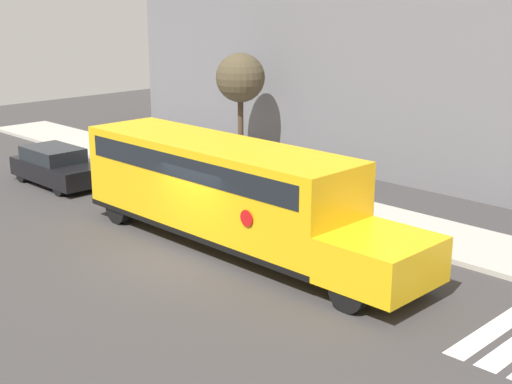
% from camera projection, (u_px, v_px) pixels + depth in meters
% --- Properties ---
extents(ground_plane, '(60.00, 60.00, 0.00)m').
position_uv_depth(ground_plane, '(181.00, 258.00, 19.95)').
color(ground_plane, '#3A3838').
extents(sidewalk_strip, '(44.00, 3.00, 0.15)m').
position_uv_depth(sidewalk_strip, '(329.00, 208.00, 24.34)').
color(sidewalk_strip, '#B2ADA3').
rests_on(sidewalk_strip, ground).
extents(building_backdrop, '(32.00, 4.00, 13.13)m').
position_uv_depth(building_backdrop, '(443.00, 9.00, 27.00)').
color(building_backdrop, slate).
rests_on(building_backdrop, ground).
extents(school_bus, '(11.81, 2.57, 3.03)m').
position_uv_depth(school_bus, '(227.00, 188.00, 20.54)').
color(school_bus, yellow).
rests_on(school_bus, ground).
extents(parked_car, '(4.25, 1.76, 1.45)m').
position_uv_depth(parked_car, '(56.00, 166.00, 27.39)').
color(parked_car, black).
rests_on(parked_car, ground).
extents(tree_near_sidewalk, '(2.08, 2.08, 4.76)m').
position_uv_depth(tree_near_sidewalk, '(240.00, 79.00, 30.01)').
color(tree_near_sidewalk, '#423323').
rests_on(tree_near_sidewalk, ground).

